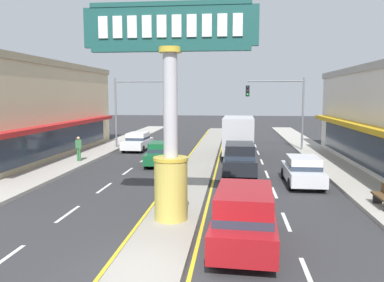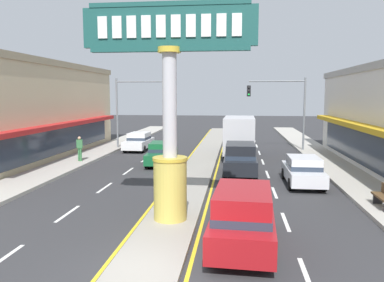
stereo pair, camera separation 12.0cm
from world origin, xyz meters
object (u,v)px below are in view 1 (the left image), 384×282
object	(u,v)px
box_truck_far_left_oncoming	(238,135)
sedan_far_right_lane	(138,141)
suv_kerb_right	(244,217)
sedan_near_left_lane	(161,153)
traffic_light_left_side	(135,101)
traffic_light_right_side	(282,101)
pedestrian_near_kerb	(79,147)
sedan_mid_left_lane	(303,170)
suv_near_right_lane	(240,158)
district_sign	(170,116)
storefront_left	(1,110)

from	to	relation	value
box_truck_far_left_oncoming	sedan_far_right_lane	bearing A→B (deg)	163.06
suv_kerb_right	sedan_far_right_lane	bearing A→B (deg)	112.77
sedan_near_left_lane	box_truck_far_left_oncoming	distance (m)	6.64
box_truck_far_left_oncoming	traffic_light_left_side	bearing A→B (deg)	160.70
traffic_light_left_side	traffic_light_right_side	bearing A→B (deg)	1.28
traffic_light_right_side	pedestrian_near_kerb	xyz separation A→B (m)	(-14.65, -7.60, -3.09)
sedan_near_left_lane	pedestrian_near_kerb	size ratio (longest dim) A/B	2.56
sedan_mid_left_lane	box_truck_far_left_oncoming	xyz separation A→B (m)	(-3.33, 8.99, 0.91)
suv_near_right_lane	pedestrian_near_kerb	world-z (taller)	same
suv_near_right_lane	suv_kerb_right	world-z (taller)	same
sedan_mid_left_lane	suv_kerb_right	world-z (taller)	suv_kerb_right
sedan_near_left_lane	pedestrian_near_kerb	distance (m)	5.76
pedestrian_near_kerb	traffic_light_right_side	bearing A→B (deg)	27.42
sedan_far_right_lane	sedan_mid_left_lane	xyz separation A→B (m)	(11.91, -11.60, 0.00)
sedan_mid_left_lane	box_truck_far_left_oncoming	size ratio (longest dim) A/B	0.62
sedan_near_left_lane	suv_near_right_lane	bearing A→B (deg)	-27.59
sedan_mid_left_lane	pedestrian_near_kerb	size ratio (longest dim) A/B	2.51
traffic_light_left_side	traffic_light_right_side	distance (m)	12.49
district_sign	pedestrian_near_kerb	size ratio (longest dim) A/B	4.58
traffic_light_right_side	suv_near_right_lane	xyz separation A→B (m)	(-3.59, -10.08, -3.26)
sedan_far_right_lane	sedan_mid_left_lane	distance (m)	16.63
traffic_light_left_side	pedestrian_near_kerb	distance (m)	8.23
suv_near_right_lane	box_truck_far_left_oncoming	xyz separation A→B (m)	(-0.03, 6.69, 0.71)
suv_kerb_right	storefront_left	bearing A→B (deg)	139.09
traffic_light_right_side	box_truck_far_left_oncoming	world-z (taller)	traffic_light_right_side
box_truck_far_left_oncoming	pedestrian_near_kerb	size ratio (longest dim) A/B	4.03
suv_near_right_lane	storefront_left	bearing A→B (deg)	166.84
box_truck_far_left_oncoming	pedestrian_near_kerb	world-z (taller)	box_truck_far_left_oncoming
district_sign	suv_near_right_lane	world-z (taller)	district_sign
district_sign	sedan_near_left_lane	bearing A→B (deg)	102.59
box_truck_far_left_oncoming	pedestrian_near_kerb	bearing A→B (deg)	-159.11
district_sign	sedan_far_right_lane	size ratio (longest dim) A/B	1.81
district_sign	traffic_light_left_side	bearing A→B (deg)	108.25
sedan_near_left_lane	suv_kerb_right	bearing A→B (deg)	-69.19
box_truck_far_left_oncoming	pedestrian_near_kerb	xyz separation A→B (m)	(-11.03, -4.21, -0.54)
district_sign	suv_kerb_right	size ratio (longest dim) A/B	1.68
traffic_light_left_side	suv_near_right_lane	world-z (taller)	traffic_light_left_side
traffic_light_left_side	sedan_far_right_lane	bearing A→B (deg)	-59.82
traffic_light_left_side	suv_kerb_right	bearing A→B (deg)	-67.05
suv_near_right_lane	pedestrian_near_kerb	size ratio (longest dim) A/B	2.68
traffic_light_right_side	sedan_mid_left_lane	distance (m)	12.85
traffic_light_right_side	sedan_far_right_lane	size ratio (longest dim) A/B	1.43
sedan_far_right_lane	sedan_near_left_lane	xyz separation A→B (m)	(3.29, -6.53, 0.00)
district_sign	box_truck_far_left_oncoming	distance (m)	16.21
sedan_far_right_lane	suv_near_right_lane	bearing A→B (deg)	-47.21
suv_kerb_right	suv_near_right_lane	bearing A→B (deg)	89.98
traffic_light_left_side	sedan_near_left_lane	distance (m)	8.61
sedan_near_left_lane	sedan_mid_left_lane	size ratio (longest dim) A/B	1.02
storefront_left	sedan_near_left_lane	size ratio (longest dim) A/B	5.21
storefront_left	box_truck_far_left_oncoming	xyz separation A→B (m)	(17.69, 2.55, -1.93)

